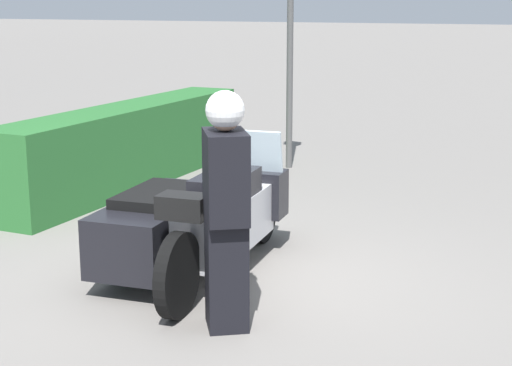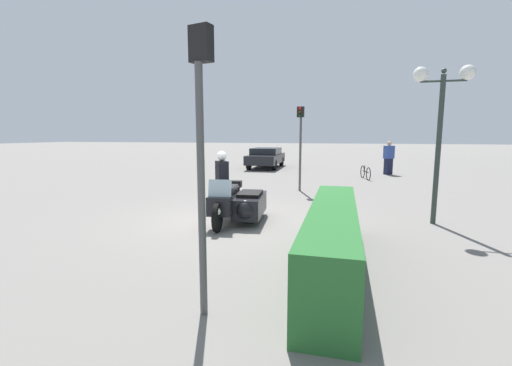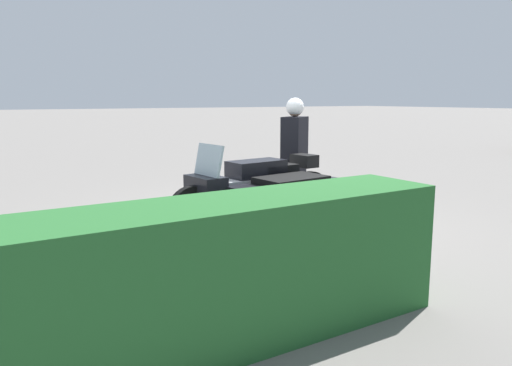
{
  "view_description": "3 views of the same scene",
  "coord_description": "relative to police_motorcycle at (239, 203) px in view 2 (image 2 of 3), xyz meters",
  "views": [
    {
      "loc": [
        -5.55,
        -2.91,
        2.33
      ],
      "look_at": [
        0.86,
        0.02,
        0.69
      ],
      "focal_mm": 55.0,
      "sensor_mm": 36.0,
      "label": 1
    },
    {
      "loc": [
        8.34,
        2.84,
        2.19
      ],
      "look_at": [
        -0.19,
        0.66,
        0.94
      ],
      "focal_mm": 24.0,
      "sensor_mm": 36.0,
      "label": 2
    },
    {
      "loc": [
        3.78,
        5.65,
        1.72
      ],
      "look_at": [
        0.2,
        -0.07,
        0.57
      ],
      "focal_mm": 35.0,
      "sensor_mm": 36.0,
      "label": 3
    }
  ],
  "objects": [
    {
      "name": "hedge_bush_curbside",
      "position": [
        2.56,
        2.37,
        0.05
      ],
      "size": [
        4.69,
        0.73,
        1.03
      ],
      "primitive_type": "cube",
      "color": "#28662D",
      "rests_on": "ground"
    },
    {
      "name": "ground_plane",
      "position": [
        -0.25,
        -0.34,
        -0.47
      ],
      "size": [
        160.0,
        160.0,
        0.0
      ],
      "primitive_type": "plane",
      "color": "slate"
    },
    {
      "name": "twin_lamp_post",
      "position": [
        -1.01,
        4.71,
        2.46
      ],
      "size": [
        0.34,
        1.34,
        3.78
      ],
      "color": "#2D3833",
      "rests_on": "ground"
    },
    {
      "name": "traffic_light_near",
      "position": [
        4.39,
        0.91,
        1.76
      ],
      "size": [
        0.22,
        0.29,
        3.39
      ],
      "rotation": [
        0.0,
        0.0,
        2.91
      ],
      "color": "#4C4C4C",
      "rests_on": "ground"
    },
    {
      "name": "parked_car_background",
      "position": [
        -14.01,
        -2.46,
        0.25
      ],
      "size": [
        4.69,
        1.96,
        1.32
      ],
      "rotation": [
        0.0,
        0.0,
        3.17
      ],
      "color": "black",
      "rests_on": "ground"
    },
    {
      "name": "police_motorcycle",
      "position": [
        0.0,
        0.0,
        0.0
      ],
      "size": [
        2.68,
        1.23,
        1.16
      ],
      "rotation": [
        0.0,
        0.0,
        0.1
      ],
      "color": "black",
      "rests_on": "ground"
    },
    {
      "name": "pedestrian_bystander",
      "position": [
        -11.97,
        4.93,
        0.45
      ],
      "size": [
        0.55,
        0.6,
        1.83
      ],
      "rotation": [
        0.0,
        0.0,
        0.59
      ],
      "color": "#191E38",
      "rests_on": "ground"
    },
    {
      "name": "bicycle_parked",
      "position": [
        -9.6,
        3.59,
        -0.16
      ],
      "size": [
        1.56,
        0.41,
        0.69
      ],
      "rotation": [
        0.0,
        0.0,
        0.24
      ],
      "color": "black",
      "rests_on": "ground"
    },
    {
      "name": "traffic_light_far",
      "position": [
        -5.2,
        0.87,
        1.68
      ],
      "size": [
        0.22,
        0.28,
        3.24
      ],
      "rotation": [
        0.0,
        0.0,
        -0.16
      ],
      "color": "#4C4C4C",
      "rests_on": "ground"
    },
    {
      "name": "officer_rider",
      "position": [
        -1.0,
        -0.82,
        0.45
      ],
      "size": [
        0.55,
        0.5,
        1.73
      ],
      "rotation": [
        0.0,
        0.0,
        -0.98
      ],
      "color": "black",
      "rests_on": "ground"
    }
  ]
}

